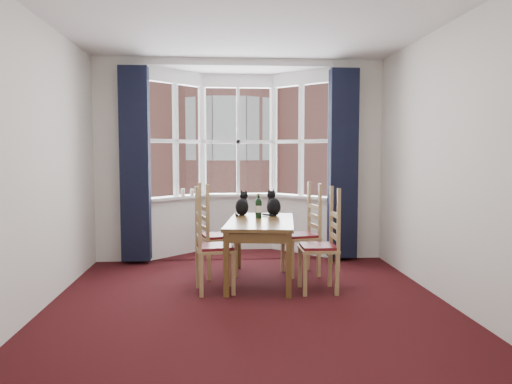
{
  "coord_description": "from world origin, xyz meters",
  "views": [
    {
      "loc": [
        -0.28,
        -4.74,
        1.52
      ],
      "look_at": [
        0.14,
        1.05,
        1.05
      ],
      "focal_mm": 35.0,
      "sensor_mm": 36.0,
      "label": 1
    }
  ],
  "objects": [
    {
      "name": "curtain_left",
      "position": [
        -1.42,
        2.07,
        1.35
      ],
      "size": [
        0.38,
        0.22,
        2.6
      ],
      "primitive_type": "cube",
      "color": "black",
      "rests_on": "floor"
    },
    {
      "name": "bay_window",
      "position": [
        0.0,
        2.75,
        1.4
      ],
      "size": [
        2.76,
        0.94,
        2.8
      ],
      "color": "white",
      "rests_on": "floor"
    },
    {
      "name": "wall_near",
      "position": [
        0.0,
        -2.25,
        1.4
      ],
      "size": [
        4.0,
        0.0,
        4.0
      ],
      "primitive_type": "plane",
      "rotation": [
        -1.57,
        0.0,
        0.0
      ],
      "color": "silver",
      "rests_on": "floor"
    },
    {
      "name": "wall_left",
      "position": [
        -2.0,
        0.0,
        1.4
      ],
      "size": [
        0.0,
        4.5,
        4.5
      ],
      "primitive_type": "plane",
      "rotation": [
        1.57,
        0.0,
        1.57
      ],
      "color": "silver",
      "rests_on": "floor"
    },
    {
      "name": "chair_left_far",
      "position": [
        -0.4,
        1.29,
        0.47
      ],
      "size": [
        0.51,
        0.52,
        0.92
      ],
      "color": "#A0804D",
      "rests_on": "floor"
    },
    {
      "name": "cat_right",
      "position": [
        0.38,
        1.42,
        0.85
      ],
      "size": [
        0.23,
        0.28,
        0.34
      ],
      "color": "black",
      "rests_on": "dining_table"
    },
    {
      "name": "tenement_building",
      "position": [
        0.0,
        14.01,
        1.6
      ],
      "size": [
        18.4,
        7.8,
        15.2
      ],
      "color": "#A05F52",
      "rests_on": "street"
    },
    {
      "name": "chair_left_near",
      "position": [
        -0.43,
        0.59,
        0.47
      ],
      "size": [
        0.45,
        0.47,
        0.92
      ],
      "color": "#A0804D",
      "rests_on": "floor"
    },
    {
      "name": "cat_left",
      "position": [
        -0.0,
        1.49,
        0.85
      ],
      "size": [
        0.23,
        0.27,
        0.32
      ],
      "color": "black",
      "rests_on": "dining_table"
    },
    {
      "name": "floor",
      "position": [
        0.0,
        0.0,
        0.0
      ],
      "size": [
        4.5,
        4.5,
        0.0
      ],
      "primitive_type": "plane",
      "color": "black",
      "rests_on": "ground"
    },
    {
      "name": "curtain_right",
      "position": [
        1.42,
        2.07,
        1.35
      ],
      "size": [
        0.38,
        0.22,
        2.6
      ],
      "primitive_type": "cube",
      "color": "black",
      "rests_on": "floor"
    },
    {
      "name": "wall_right",
      "position": [
        2.0,
        0.0,
        1.4
      ],
      "size": [
        0.0,
        4.5,
        4.5
      ],
      "primitive_type": "plane",
      "rotation": [
        1.57,
        0.0,
        -1.57
      ],
      "color": "silver",
      "rests_on": "floor"
    },
    {
      "name": "ceiling",
      "position": [
        0.0,
        0.0,
        2.8
      ],
      "size": [
        4.5,
        4.5,
        0.0
      ],
      "primitive_type": "plane",
      "rotation": [
        3.14,
        0.0,
        0.0
      ],
      "color": "white",
      "rests_on": "floor"
    },
    {
      "name": "chair_right_far",
      "position": [
        0.8,
        1.32,
        0.47
      ],
      "size": [
        0.47,
        0.49,
        0.92
      ],
      "color": "#A0804D",
      "rests_on": "floor"
    },
    {
      "name": "chair_right_near",
      "position": [
        0.87,
        0.53,
        0.47
      ],
      "size": [
        0.4,
        0.42,
        0.92
      ],
      "color": "#A0804D",
      "rests_on": "floor"
    },
    {
      "name": "candle_short",
      "position": [
        -0.69,
        2.63,
        0.92
      ],
      "size": [
        0.06,
        0.06,
        0.1
      ],
      "primitive_type": "cylinder",
      "color": "white",
      "rests_on": "bay_window"
    },
    {
      "name": "wine_bottle",
      "position": [
        0.18,
        1.18,
        0.85
      ],
      "size": [
        0.08,
        0.08,
        0.3
      ],
      "color": "black",
      "rests_on": "dining_table"
    },
    {
      "name": "street",
      "position": [
        0.0,
        32.25,
        -6.0
      ],
      "size": [
        80.0,
        80.0,
        0.0
      ],
      "primitive_type": "plane",
      "color": "#333335",
      "rests_on": "ground"
    },
    {
      "name": "candle_tall",
      "position": [
        -0.83,
        2.6,
        0.92
      ],
      "size": [
        0.06,
        0.06,
        0.11
      ],
      "primitive_type": "cylinder",
      "color": "white",
      "rests_on": "bay_window"
    },
    {
      "name": "wall_back_pier_left",
      "position": [
        -1.65,
        2.25,
        1.4
      ],
      "size": [
        0.7,
        0.12,
        2.8
      ],
      "primitive_type": "cube",
      "color": "silver",
      "rests_on": "floor"
    },
    {
      "name": "wall_back_pier_right",
      "position": [
        1.65,
        2.25,
        1.4
      ],
      "size": [
        0.7,
        0.12,
        2.8
      ],
      "primitive_type": "cube",
      "color": "silver",
      "rests_on": "floor"
    },
    {
      "name": "dining_table",
      "position": [
        0.19,
        1.0,
        0.64
      ],
      "size": [
        0.93,
        1.49,
        0.72
      ],
      "color": "brown",
      "rests_on": "floor"
    }
  ]
}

